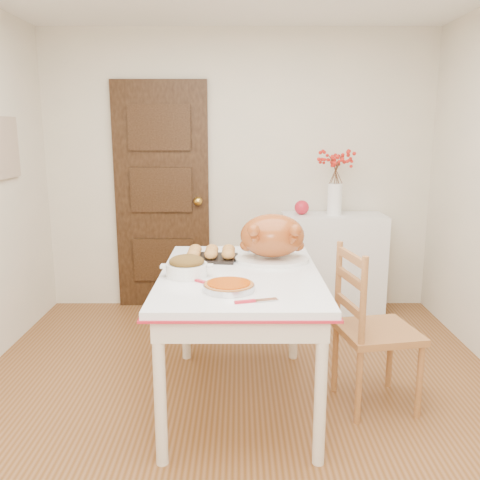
{
  "coord_description": "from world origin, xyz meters",
  "views": [
    {
      "loc": [
        0.0,
        -2.65,
        1.63
      ],
      "look_at": [
        0.01,
        0.25,
        1.0
      ],
      "focal_mm": 38.12,
      "sensor_mm": 36.0,
      "label": 1
    }
  ],
  "objects_px": {
    "kitchen_table": "(240,338)",
    "turkey_platter": "(272,238)",
    "sideboard": "(332,264)",
    "chair_oak": "(378,328)",
    "pumpkin_pie": "(229,285)"
  },
  "relations": [
    {
      "from": "kitchen_table",
      "to": "turkey_platter",
      "type": "height_order",
      "value": "turkey_platter"
    },
    {
      "from": "sideboard",
      "to": "kitchen_table",
      "type": "relative_size",
      "value": 0.66
    },
    {
      "from": "kitchen_table",
      "to": "chair_oak",
      "type": "relative_size",
      "value": 1.4
    },
    {
      "from": "sideboard",
      "to": "kitchen_table",
      "type": "xyz_separation_m",
      "value": [
        -0.83,
        -1.58,
        -0.04
      ]
    },
    {
      "from": "chair_oak",
      "to": "pumpkin_pie",
      "type": "distance_m",
      "value": 0.99
    },
    {
      "from": "pumpkin_pie",
      "to": "sideboard",
      "type": "bearing_deg",
      "value": 65.17
    },
    {
      "from": "sideboard",
      "to": "kitchen_table",
      "type": "distance_m",
      "value": 1.79
    },
    {
      "from": "kitchen_table",
      "to": "pumpkin_pie",
      "type": "bearing_deg",
      "value": -99.46
    },
    {
      "from": "turkey_platter",
      "to": "pumpkin_pie",
      "type": "distance_m",
      "value": 0.66
    },
    {
      "from": "turkey_platter",
      "to": "pumpkin_pie",
      "type": "xyz_separation_m",
      "value": [
        -0.26,
        -0.6,
        -0.12
      ]
    },
    {
      "from": "kitchen_table",
      "to": "pumpkin_pie",
      "type": "distance_m",
      "value": 0.56
    },
    {
      "from": "sideboard",
      "to": "turkey_platter",
      "type": "bearing_deg",
      "value": -115.45
    },
    {
      "from": "chair_oak",
      "to": "turkey_platter",
      "type": "xyz_separation_m",
      "value": [
        -0.61,
        0.28,
        0.48
      ]
    },
    {
      "from": "sideboard",
      "to": "turkey_platter",
      "type": "distance_m",
      "value": 1.56
    },
    {
      "from": "turkey_platter",
      "to": "pumpkin_pie",
      "type": "height_order",
      "value": "turkey_platter"
    }
  ]
}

